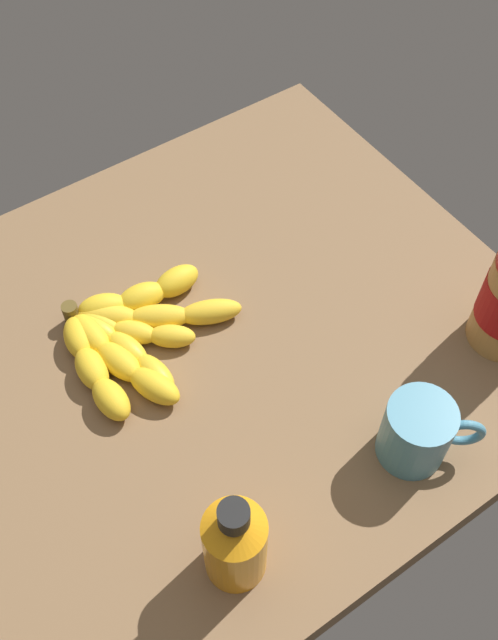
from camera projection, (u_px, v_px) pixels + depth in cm
name	position (u px, v px, depth cm)	size (l,w,h in cm)	color
ground_plane	(223.00, 344.00, 93.49)	(76.28, 69.56, 4.89)	brown
banana_bunch	(129.00, 335.00, 89.32)	(22.63, 20.27, 3.57)	yellow
honey_bottle	(235.00, 542.00, 69.74)	(6.36, 6.36, 14.57)	orange
coffee_mug	(418.00, 432.00, 78.73)	(10.02, 8.73, 8.69)	teal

